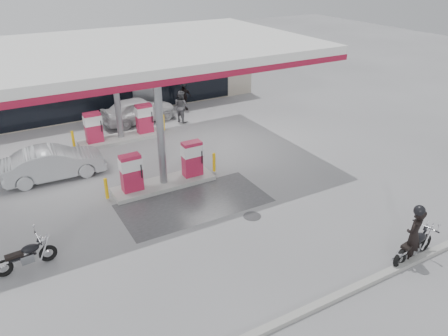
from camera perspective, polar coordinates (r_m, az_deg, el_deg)
The scene contains 16 objects.
ground at distance 17.70m, azimuth -5.33°, elevation -4.99°, with size 90.00×90.00×0.00m, color gray.
wet_patch at distance 17.88m, azimuth -3.87°, elevation -4.58°, with size 6.00×3.00×0.00m, color #4C4C4F.
drain_cover at distance 17.02m, azimuth 3.69°, elevation -6.30°, with size 0.70×0.70×0.01m, color #38383A.
kerb at distance 12.90m, azimuth 8.62°, elevation -18.85°, with size 28.00×0.25×0.15m, color gray.
store_building at distance 31.26m, azimuth -18.14°, elevation 11.82°, with size 22.00×8.22×4.00m.
canopy at distance 20.21m, azimuth -12.15°, elevation 14.65°, with size 16.00×10.02×5.51m.
pump_island_near at distance 18.98m, azimuth -7.96°, elevation -0.40°, with size 5.14×1.30×1.78m.
pump_island_far at distance 24.23m, azimuth -13.42°, elevation 5.16°, with size 5.14×1.30×1.78m.
main_motorcycle at distance 15.90m, azimuth 23.57°, elevation -9.32°, with size 2.11×0.81×1.08m.
biker_main at distance 15.48m, azimuth 23.54°, elevation -8.08°, with size 0.72×0.47×1.97m, color black.
parked_motorcycle at distance 15.57m, azimuth -24.39°, elevation -10.48°, with size 1.96×0.75×1.00m.
sedan_white at distance 26.70m, azimuth -11.08°, elevation 7.48°, with size 1.79×4.45×1.52m, color silver.
attendant at distance 26.34m, azimuth -5.60°, elevation 8.03°, with size 0.93×0.72×1.90m, color #4D4D52.
hatchback_silver at distance 20.93m, azimuth -21.37°, elevation 0.61°, with size 1.53×4.40×1.45m, color #A8ACB0.
parked_car_right at distance 31.20m, azimuth -7.83°, elevation 10.24°, with size 2.16×4.68×1.30m, color #521212.
biker_walking at distance 28.44m, azimuth -5.28°, elevation 9.23°, with size 1.01×0.42×1.72m, color black.
Camera 1 is at (-6.03, -13.89, 9.17)m, focal length 35.00 mm.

